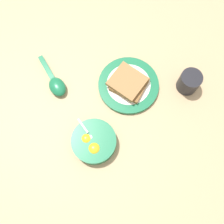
{
  "coord_description": "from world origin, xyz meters",
  "views": [
    {
      "loc": [
        -0.25,
        0.23,
        0.86
      ],
      "look_at": [
        -0.03,
        0.1,
        0.02
      ],
      "focal_mm": 42.0,
      "sensor_mm": 36.0,
      "label": 1
    }
  ],
  "objects_px": {
    "toast_plate": "(129,85)",
    "drinking_cup": "(189,82)",
    "toast_sandwich": "(129,83)",
    "soup_spoon": "(56,84)",
    "egg_bowl": "(94,142)"
  },
  "relations": [
    {
      "from": "egg_bowl",
      "to": "drinking_cup",
      "type": "xyz_separation_m",
      "value": [
        0.02,
        -0.38,
        0.02
      ]
    },
    {
      "from": "egg_bowl",
      "to": "toast_plate",
      "type": "height_order",
      "value": "egg_bowl"
    },
    {
      "from": "toast_plate",
      "to": "toast_sandwich",
      "type": "bearing_deg",
      "value": 119.43
    },
    {
      "from": "toast_sandwich",
      "to": "soup_spoon",
      "type": "xyz_separation_m",
      "value": [
        0.13,
        0.22,
        -0.02
      ]
    },
    {
      "from": "soup_spoon",
      "to": "drinking_cup",
      "type": "height_order",
      "value": "drinking_cup"
    },
    {
      "from": "toast_sandwich",
      "to": "drinking_cup",
      "type": "distance_m",
      "value": 0.21
    },
    {
      "from": "toast_sandwich",
      "to": "drinking_cup",
      "type": "relative_size",
      "value": 2.01
    },
    {
      "from": "toast_plate",
      "to": "drinking_cup",
      "type": "relative_size",
      "value": 2.83
    },
    {
      "from": "egg_bowl",
      "to": "soup_spoon",
      "type": "height_order",
      "value": "egg_bowl"
    },
    {
      "from": "toast_plate",
      "to": "drinking_cup",
      "type": "bearing_deg",
      "value": -119.32
    },
    {
      "from": "toast_plate",
      "to": "soup_spoon",
      "type": "height_order",
      "value": "soup_spoon"
    },
    {
      "from": "egg_bowl",
      "to": "soup_spoon",
      "type": "distance_m",
      "value": 0.25
    },
    {
      "from": "toast_sandwich",
      "to": "soup_spoon",
      "type": "distance_m",
      "value": 0.25
    },
    {
      "from": "egg_bowl",
      "to": "toast_sandwich",
      "type": "bearing_deg",
      "value": -58.88
    },
    {
      "from": "toast_sandwich",
      "to": "soup_spoon",
      "type": "relative_size",
      "value": 0.85
    }
  ]
}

